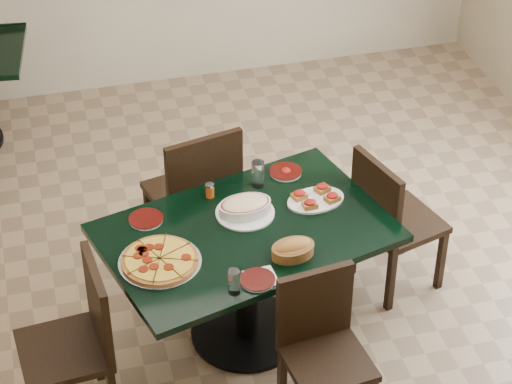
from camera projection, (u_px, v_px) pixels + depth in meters
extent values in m
plane|color=#846B4C|center=(253.00, 307.00, 5.84)|extent=(5.50, 5.50, 0.00)
cube|color=black|center=(246.00, 233.00, 5.23)|extent=(1.67, 1.30, 0.04)
cylinder|color=black|center=(246.00, 286.00, 5.45)|extent=(0.13, 0.13, 0.71)
cylinder|color=black|center=(247.00, 331.00, 5.65)|extent=(0.63, 0.63, 0.03)
cube|color=black|center=(191.00, 194.00, 5.93)|extent=(0.56, 0.56, 0.04)
cube|color=black|center=(205.00, 176.00, 5.62)|extent=(0.46, 0.14, 0.50)
cube|color=black|center=(208.00, 200.00, 6.30)|extent=(0.05, 0.05, 0.46)
cube|color=black|center=(237.00, 236.00, 6.01)|extent=(0.05, 0.05, 0.46)
cube|color=black|center=(149.00, 218.00, 6.15)|extent=(0.05, 0.05, 0.46)
cube|color=black|center=(175.00, 256.00, 5.86)|extent=(0.05, 0.05, 0.46)
cube|color=black|center=(328.00, 362.00, 4.92)|extent=(0.44, 0.44, 0.04)
cube|color=black|center=(314.00, 304.00, 4.92)|extent=(0.40, 0.09, 0.43)
cube|color=black|center=(282.00, 378.00, 5.13)|extent=(0.04, 0.04, 0.39)
cube|color=black|center=(342.00, 360.00, 5.23)|extent=(0.04, 0.04, 0.39)
cube|color=black|center=(400.00, 222.00, 5.77)|extent=(0.53, 0.53, 0.04)
cube|color=black|center=(376.00, 198.00, 5.55)|extent=(0.16, 0.42, 0.46)
cube|color=black|center=(441.00, 260.00, 5.86)|extent=(0.05, 0.05, 0.42)
cube|color=black|center=(391.00, 281.00, 5.71)|extent=(0.05, 0.05, 0.42)
cube|color=black|center=(403.00, 226.00, 6.11)|extent=(0.05, 0.05, 0.42)
cube|color=black|center=(353.00, 246.00, 5.96)|extent=(0.05, 0.05, 0.42)
cube|color=black|center=(64.00, 351.00, 4.93)|extent=(0.47, 0.47, 0.04)
cube|color=black|center=(98.00, 304.00, 4.84)|extent=(0.08, 0.44, 0.46)
cube|color=black|center=(26.00, 367.00, 5.16)|extent=(0.04, 0.04, 0.42)
cube|color=black|center=(97.00, 350.00, 5.26)|extent=(0.04, 0.04, 0.42)
cylinder|color=#BCBCC3|center=(160.00, 262.00, 5.00)|extent=(0.42, 0.42, 0.01)
cylinder|color=#8E591F|center=(160.00, 260.00, 4.99)|extent=(0.39, 0.39, 0.02)
cylinder|color=gold|center=(160.00, 259.00, 4.99)|extent=(0.35, 0.35, 0.01)
cylinder|color=silver|center=(245.00, 213.00, 5.33)|extent=(0.32, 0.32, 0.01)
ellipsoid|color=beige|center=(245.00, 203.00, 5.29)|extent=(0.27, 0.19, 0.04)
ellipsoid|color=#9E6A2B|center=(293.00, 247.00, 5.02)|extent=(0.21, 0.12, 0.08)
cylinder|color=silver|center=(258.00, 280.00, 4.89)|extent=(0.17, 0.17, 0.01)
cylinder|color=#320503|center=(258.00, 279.00, 4.89)|extent=(0.18, 0.18, 0.00)
cylinder|color=silver|center=(286.00, 172.00, 5.63)|extent=(0.18, 0.18, 0.01)
cylinder|color=#320503|center=(286.00, 171.00, 5.63)|extent=(0.18, 0.18, 0.00)
ellipsoid|color=#A31608|center=(286.00, 171.00, 5.63)|extent=(0.06, 0.06, 0.03)
cylinder|color=silver|center=(146.00, 219.00, 5.28)|extent=(0.18, 0.18, 0.01)
cylinder|color=#320503|center=(146.00, 218.00, 5.28)|extent=(0.19, 0.19, 0.00)
cube|color=white|center=(261.00, 278.00, 4.91)|extent=(0.16, 0.16, 0.00)
cube|color=#BCBCC3|center=(265.00, 276.00, 4.91)|extent=(0.02, 0.14, 0.00)
cylinder|color=white|center=(258.00, 174.00, 5.50)|extent=(0.07, 0.07, 0.15)
cylinder|color=white|center=(234.00, 282.00, 4.79)|extent=(0.06, 0.06, 0.13)
cylinder|color=#C24A14|center=(210.00, 191.00, 5.43)|extent=(0.05, 0.05, 0.07)
cylinder|color=#BCBCC3|center=(210.00, 185.00, 5.41)|extent=(0.05, 0.05, 0.01)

